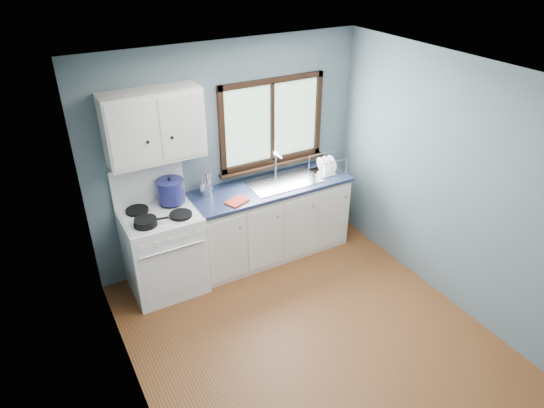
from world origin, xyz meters
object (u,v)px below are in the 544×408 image
gas_range (164,249)px  skillet (146,221)px  stockpot (171,191)px  utensil_crock (205,188)px  thermos (209,183)px  dish_rack (327,168)px  sink (284,186)px  base_cabinets (270,223)px

gas_range → skillet: size_ratio=3.87×
stockpot → skillet: bearing=-140.8°
utensil_crock → thermos: (0.04, -0.00, 0.05)m
dish_rack → gas_range: bearing=-179.5°
sink → stockpot: stockpot is taller
skillet → thermos: 0.86m
skillet → utensil_crock: utensil_crock is taller
utensil_crock → dish_rack: utensil_crock is taller
utensil_crock → dish_rack: 1.50m
base_cabinets → thermos: thermos is taller
gas_range → utensil_crock: 0.79m
base_cabinets → skillet: (-1.48, -0.18, 0.57)m
stockpot → base_cabinets: bearing=-5.8°
thermos → dish_rack: 1.46m
stockpot → dish_rack: (1.88, -0.13, -0.11)m
skillet → thermos: thermos is taller
base_cabinets → stockpot: bearing=174.2°
gas_range → dish_rack: (2.07, 0.00, 0.48)m
dish_rack → skillet: bearing=-175.3°
gas_range → base_cabinets: gas_range is taller
gas_range → stockpot: bearing=35.1°
skillet → utensil_crock: bearing=34.7°
stockpot → utensil_crock: 0.40m
base_cabinets → stockpot: 1.31m
sink → thermos: (-0.86, 0.14, 0.20)m
skillet → stockpot: stockpot is taller
gas_range → dish_rack: size_ratio=3.59×
skillet → gas_range: bearing=54.5°
gas_range → base_cabinets: size_ratio=0.74×
base_cabinets → sink: bearing=-0.1°
skillet → dish_rack: size_ratio=0.93×
skillet → stockpot: 0.48m
stockpot → gas_range: bearing=-144.9°
base_cabinets → utensil_crock: bearing=169.0°
stockpot → thermos: bearing=3.6°
thermos → stockpot: bearing=-176.4°
base_cabinets → utensil_crock: (-0.73, 0.14, 0.59)m
base_cabinets → skillet: 1.60m
gas_range → base_cabinets: bearing=0.8°
sink → stockpot: (-1.30, 0.11, 0.23)m
skillet → dish_rack: (2.25, 0.17, -0.01)m
dish_rack → sink: bearing=178.7°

